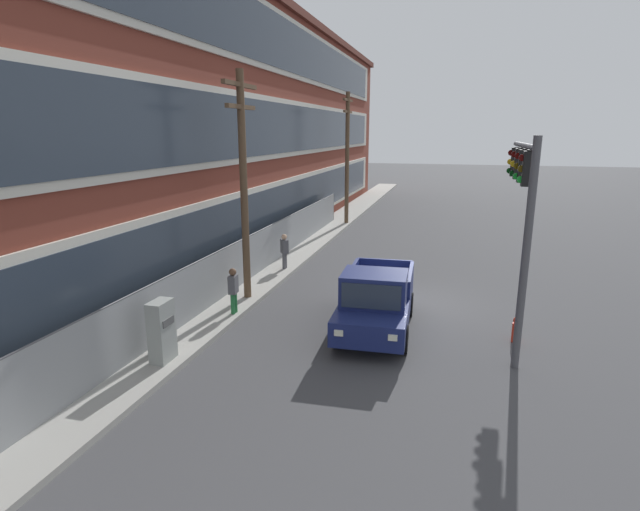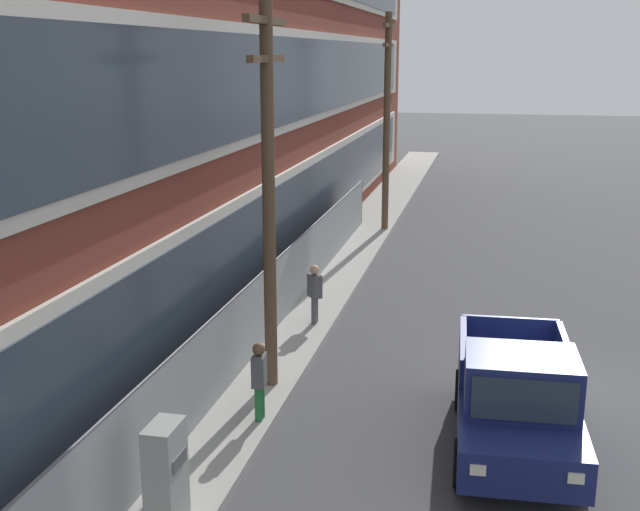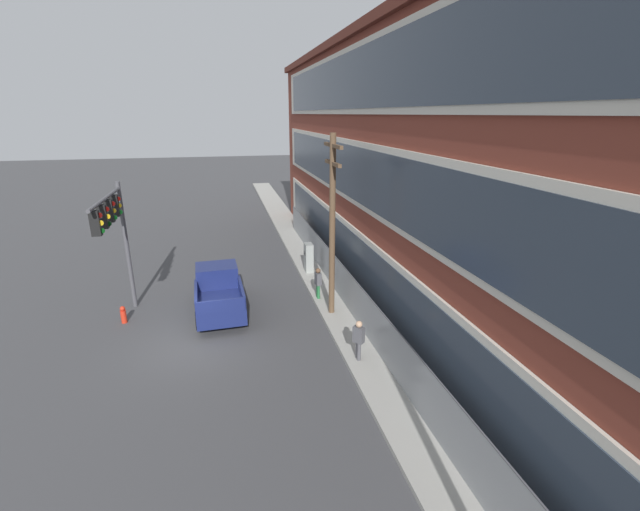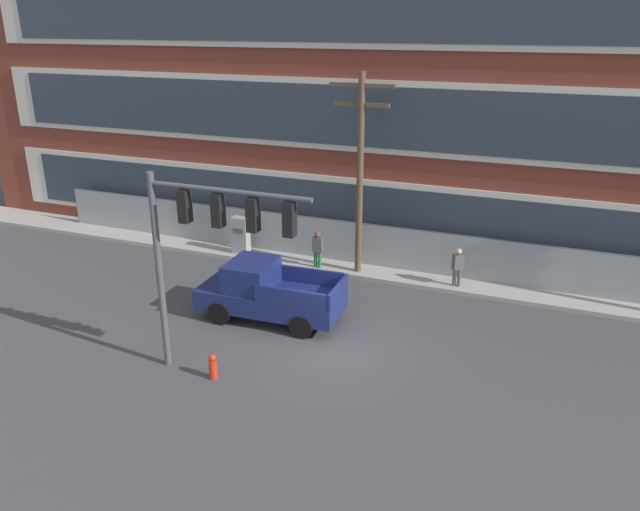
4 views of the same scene
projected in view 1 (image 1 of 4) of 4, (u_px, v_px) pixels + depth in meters
ground_plane at (416, 304)px, 17.91m from camera, size 160.00×160.00×0.00m
sidewalk_building_side at (249, 287)px, 19.55m from camera, size 80.00×2.06×0.16m
brick_mill_building at (187, 128)px, 24.31m from camera, size 55.25×9.10×12.30m
chain_link_fence at (234, 268)px, 18.82m from camera, size 31.66×0.06×1.94m
traffic_signal_mast at (523, 192)px, 13.57m from camera, size 4.84×0.43×5.92m
pickup_truck_navy at (376, 302)px, 15.20m from camera, size 5.10×2.29×2.04m
utility_pole_near_corner at (243, 178)px, 17.12m from camera, size 2.53×0.26×8.00m
utility_pole_midblock at (347, 153)px, 31.74m from camera, size 2.34×0.26×8.39m
electrical_cabinet at (162, 334)px, 12.95m from camera, size 0.72×0.45×1.80m
pedestrian_near_cabinet at (233, 289)px, 16.34m from camera, size 0.42×0.28×1.69m
pedestrian_by_fence at (284, 250)px, 21.71m from camera, size 0.46×0.44×1.69m
fire_hydrant at (516, 330)px, 14.55m from camera, size 0.24×0.24×0.78m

